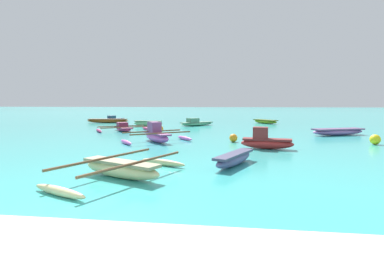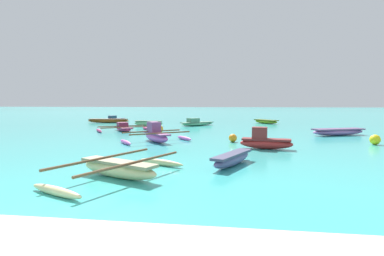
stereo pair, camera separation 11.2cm
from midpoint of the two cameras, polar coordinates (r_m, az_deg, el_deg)
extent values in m
plane|color=#38ADA8|center=(4.99, -31.97, -19.78)|extent=(240.00, 240.00, 0.00)
ellipsoid|color=#D462C2|center=(15.34, -6.60, -1.77)|extent=(1.98, 2.32, 0.48)
cube|color=#814277|center=(15.31, -6.61, -1.02)|extent=(1.84, 2.15, 0.08)
cube|color=#814277|center=(15.57, -7.07, 0.20)|extent=(0.82, 0.86, 0.53)
cylinder|color=brown|center=(14.80, -5.76, -0.99)|extent=(2.60, 2.02, 0.07)
cylinder|color=brown|center=(15.82, -7.41, -0.62)|extent=(2.60, 2.02, 0.07)
ellipsoid|color=#D462C2|center=(16.05, -1.30, -1.94)|extent=(1.08, 1.32, 0.20)
ellipsoid|color=#D462C2|center=(14.79, -12.35, -2.65)|extent=(1.08, 1.32, 0.20)
ellipsoid|color=olive|center=(29.24, 14.02, 1.19)|extent=(2.36, 2.50, 0.37)
cube|color=#50621D|center=(29.23, 14.03, 1.47)|extent=(2.20, 2.32, 0.08)
ellipsoid|color=#75D6A2|center=(25.88, 1.09, 0.81)|extent=(2.99, 2.76, 0.32)
cube|color=#4D8265|center=(25.87, 1.09, 1.07)|extent=(2.77, 2.57, 0.08)
cube|color=#4D8265|center=(25.63, 0.35, 1.51)|extent=(1.15, 1.13, 0.35)
ellipsoid|color=#315E8E|center=(33.42, -14.40, 1.56)|extent=(2.02, 2.36, 0.28)
cube|color=navy|center=(33.42, -14.40, 1.73)|extent=(1.88, 2.19, 0.08)
cube|color=navy|center=(33.25, -14.84, 2.04)|extent=(0.93, 0.93, 0.31)
ellipsoid|color=slate|center=(9.75, 8.01, -5.91)|extent=(1.43, 2.46, 0.39)
cube|color=#3F3E5A|center=(9.72, 8.02, -5.00)|extent=(1.33, 2.27, 0.08)
ellipsoid|color=#BD366E|center=(21.60, -12.75, -0.18)|extent=(2.05, 2.48, 0.28)
cube|color=#752A49|center=(21.60, -12.75, 0.09)|extent=(1.92, 2.30, 0.08)
cube|color=#752A49|center=(21.88, -12.96, 0.67)|extent=(0.95, 0.95, 0.31)
cylinder|color=brown|center=(21.06, -12.39, 0.14)|extent=(2.82, 1.97, 0.07)
cylinder|color=brown|center=(22.13, -13.10, 0.36)|extent=(2.82, 1.97, 0.07)
ellipsoid|color=#BD366E|center=(22.08, -8.50, -0.11)|extent=(1.20, 1.62, 0.20)
ellipsoid|color=#BD366E|center=(21.26, -17.16, -0.47)|extent=(1.20, 1.62, 0.20)
ellipsoid|color=#9F67AE|center=(20.41, 26.22, -0.68)|extent=(3.59, 2.08, 0.41)
cube|color=#64456C|center=(20.40, 26.23, -0.21)|extent=(3.32, 1.94, 0.08)
ellipsoid|color=beige|center=(8.33, -13.46, -7.65)|extent=(2.59, 1.57, 0.45)
cube|color=#857D5B|center=(8.29, -13.48, -6.38)|extent=(2.39, 1.46, 0.08)
cylinder|color=brown|center=(7.88, -10.50, -6.48)|extent=(1.59, 3.37, 0.07)
cylinder|color=brown|center=(8.71, -16.20, -5.51)|extent=(1.59, 3.37, 0.07)
ellipsoid|color=beige|center=(9.70, -5.62, -6.52)|extent=(1.64, 0.89, 0.20)
ellipsoid|color=beige|center=(7.24, -24.06, -10.90)|extent=(1.64, 0.89, 0.20)
ellipsoid|color=#9A4D1A|center=(30.53, -15.54, 1.32)|extent=(4.13, 1.06, 0.39)
cube|color=brown|center=(30.52, -15.55, 1.61)|extent=(3.80, 1.00, 0.08)
ellipsoid|color=#7DBC82|center=(25.57, -8.17, 0.87)|extent=(2.50, 0.55, 0.46)
cube|color=#517454|center=(25.56, -8.18, 1.30)|extent=(2.30, 0.52, 0.08)
ellipsoid|color=red|center=(13.40, 14.16, -2.93)|extent=(2.31, 0.92, 0.45)
cube|color=maroon|center=(13.38, 14.18, -2.14)|extent=(2.13, 0.87, 0.08)
cube|color=maroon|center=(13.36, 13.00, -0.89)|extent=(0.70, 0.58, 0.49)
sphere|color=orange|center=(19.63, -6.09, -0.23)|extent=(0.53, 0.53, 0.53)
sphere|color=yellow|center=(16.75, 31.67, -1.90)|extent=(0.49, 0.49, 0.49)
sphere|color=orange|center=(15.36, 7.99, -1.90)|extent=(0.41, 0.41, 0.41)
camera|label=1|loc=(0.06, -89.84, 0.01)|focal=28.00mm
camera|label=2|loc=(0.06, 90.16, -0.01)|focal=28.00mm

